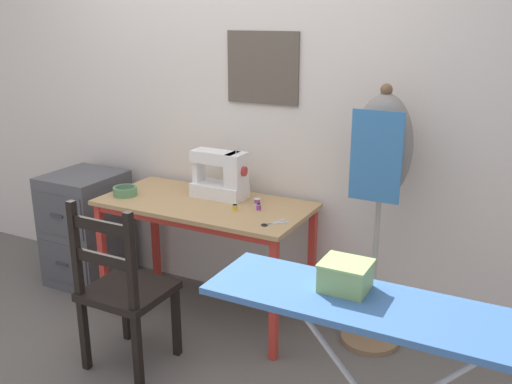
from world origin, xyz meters
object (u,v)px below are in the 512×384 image
(thread_spool_mid_table, at_px, (257,201))
(thread_spool_far_edge, at_px, (259,207))
(fabric_bowl, at_px, (125,191))
(scissors, at_px, (270,224))
(filing_cabinet, at_px, (87,228))
(ironing_board, at_px, (387,319))
(dress_form, at_px, (381,165))
(storage_box, at_px, (345,276))
(sewing_machine, at_px, (222,176))
(wooden_chair, at_px, (124,291))
(thread_spool_near_machine, at_px, (235,208))

(thread_spool_mid_table, distance_m, thread_spool_far_edge, 0.11)
(fabric_bowl, xyz_separation_m, scissors, (0.99, -0.04, -0.03))
(filing_cabinet, distance_m, ironing_board, 2.52)
(fabric_bowl, relative_size, ironing_board, 0.12)
(thread_spool_far_edge, distance_m, filing_cabinet, 1.35)
(fabric_bowl, bearing_deg, dress_form, 9.75)
(storage_box, bearing_deg, filing_cabinet, 156.11)
(thread_spool_far_edge, height_order, dress_form, dress_form)
(thread_spool_mid_table, height_order, ironing_board, ironing_board)
(dress_form, bearing_deg, thread_spool_mid_table, -177.27)
(scissors, bearing_deg, fabric_bowl, 177.69)
(thread_spool_far_edge, relative_size, storage_box, 0.23)
(sewing_machine, bearing_deg, wooden_chair, -98.54)
(filing_cabinet, relative_size, dress_form, 0.53)
(dress_form, bearing_deg, ironing_board, -72.62)
(thread_spool_near_machine, xyz_separation_m, filing_cabinet, (-1.19, 0.07, -0.35))
(scissors, xyz_separation_m, thread_spool_near_machine, (-0.27, 0.10, 0.01))
(thread_spool_near_machine, distance_m, wooden_chair, 0.74)
(fabric_bowl, bearing_deg, ironing_board, -25.36)
(thread_spool_far_edge, height_order, wooden_chair, wooden_chair)
(sewing_machine, relative_size, wooden_chair, 0.37)
(scissors, height_order, wooden_chair, wooden_chair)
(fabric_bowl, distance_m, dress_form, 1.51)
(fabric_bowl, bearing_deg, wooden_chair, -52.21)
(scissors, bearing_deg, thread_spool_near_machine, 159.69)
(thread_spool_mid_table, bearing_deg, storage_box, -49.64)
(thread_spool_near_machine, distance_m, filing_cabinet, 1.24)
(scissors, bearing_deg, thread_spool_far_edge, 132.95)
(sewing_machine, bearing_deg, thread_spool_far_edge, -20.24)
(fabric_bowl, relative_size, filing_cabinet, 0.19)
(scissors, height_order, filing_cabinet, filing_cabinet)
(dress_form, height_order, storage_box, dress_form)
(thread_spool_near_machine, height_order, thread_spool_mid_table, thread_spool_near_machine)
(thread_spool_far_edge, bearing_deg, wooden_chair, -122.03)
(fabric_bowl, height_order, ironing_board, ironing_board)
(sewing_machine, distance_m, storage_box, 1.53)
(sewing_machine, xyz_separation_m, dress_form, (0.93, 0.02, 0.18))
(wooden_chair, distance_m, ironing_board, 1.48)
(ironing_board, bearing_deg, scissors, 135.23)
(sewing_machine, height_order, thread_spool_mid_table, sewing_machine)
(fabric_bowl, height_order, wooden_chair, wooden_chair)
(scissors, distance_m, filing_cabinet, 1.51)
(wooden_chair, bearing_deg, thread_spool_mid_table, 64.66)
(thread_spool_mid_table, relative_size, wooden_chair, 0.04)
(thread_spool_near_machine, height_order, ironing_board, ironing_board)
(thread_spool_far_edge, distance_m, ironing_board, 1.39)
(thread_spool_mid_table, bearing_deg, wooden_chair, -115.34)
(sewing_machine, distance_m, thread_spool_mid_table, 0.27)
(fabric_bowl, bearing_deg, thread_spool_far_edge, 8.64)
(ironing_board, distance_m, storage_box, 0.20)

